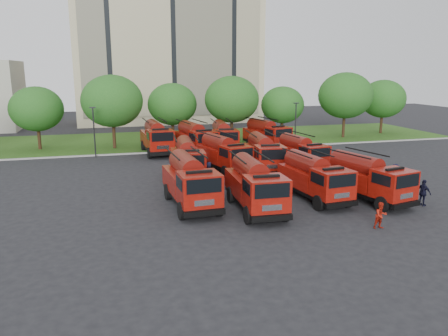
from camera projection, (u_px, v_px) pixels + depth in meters
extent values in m
plane|color=black|center=(239.00, 196.00, 30.88)|extent=(140.00, 140.00, 0.00)
cube|color=#254512|center=(179.00, 140.00, 55.33)|extent=(70.00, 16.00, 0.12)
cube|color=gray|center=(191.00, 151.00, 47.71)|extent=(70.00, 0.30, 0.14)
cube|color=#BDB28D|center=(167.00, 47.00, 73.79)|extent=(30.00, 14.00, 25.00)
cube|color=black|center=(174.00, 44.00, 67.11)|extent=(28.00, 0.15, 22.00)
cylinder|color=#382314|center=(39.00, 140.00, 48.14)|extent=(0.36, 0.36, 2.38)
ellipsoid|color=#154A15|center=(36.00, 109.00, 47.40)|extent=(5.71, 5.71, 4.86)
cylinder|color=#382314|center=(114.00, 137.00, 48.74)|extent=(0.36, 0.36, 2.80)
ellipsoid|color=#154A15|center=(112.00, 101.00, 47.87)|extent=(6.72, 6.72, 5.71)
cylinder|color=#382314|center=(173.00, 133.00, 52.93)|extent=(0.36, 0.36, 2.45)
ellipsoid|color=#154A15|center=(172.00, 104.00, 52.17)|extent=(5.88, 5.88, 5.00)
cylinder|color=#382314|center=(232.00, 131.00, 53.29)|extent=(0.36, 0.36, 2.73)
ellipsoid|color=#154A15|center=(232.00, 99.00, 52.44)|extent=(6.55, 6.55, 5.57)
cylinder|color=#382314|center=(282.00, 130.00, 56.08)|extent=(0.36, 0.36, 2.27)
ellipsoid|color=#154A15|center=(282.00, 105.00, 55.37)|extent=(5.46, 5.46, 4.64)
cylinder|color=#382314|center=(344.00, 127.00, 56.66)|extent=(0.36, 0.36, 2.87)
ellipsoid|color=#154A15|center=(345.00, 95.00, 55.77)|extent=(6.89, 6.89, 5.85)
cylinder|color=#382314|center=(381.00, 125.00, 60.38)|extent=(0.36, 0.36, 2.52)
ellipsoid|color=#154A15|center=(383.00, 99.00, 59.60)|extent=(6.05, 6.05, 5.14)
cylinder|color=black|center=(94.00, 133.00, 43.94)|extent=(0.14, 0.14, 5.00)
cube|color=black|center=(93.00, 107.00, 43.38)|extent=(0.60, 0.25, 0.12)
cylinder|color=black|center=(295.00, 126.00, 49.60)|extent=(0.14, 0.14, 5.00)
cube|color=black|center=(296.00, 103.00, 49.03)|extent=(0.60, 0.25, 0.12)
cube|color=black|center=(190.00, 196.00, 28.61)|extent=(2.61, 7.06, 0.30)
cube|color=black|center=(205.00, 213.00, 25.34)|extent=(2.49, 0.37, 0.35)
cube|color=maroon|center=(199.00, 189.00, 26.15)|extent=(2.54, 2.30, 1.94)
cube|color=black|center=(204.00, 186.00, 25.01)|extent=(2.09, 0.15, 0.85)
cube|color=maroon|center=(186.00, 180.00, 29.45)|extent=(2.65, 4.68, 1.29)
cylinder|color=#5A0E09|center=(186.00, 165.00, 29.21)|extent=(1.69, 4.24, 1.49)
cylinder|color=black|center=(182.00, 211.00, 25.89)|extent=(0.40, 1.11, 1.09)
cylinder|color=black|center=(219.00, 207.00, 26.58)|extent=(0.40, 1.11, 1.09)
cylinder|color=black|center=(168.00, 192.00, 29.95)|extent=(0.40, 1.11, 1.09)
cylinder|color=black|center=(200.00, 189.00, 30.63)|extent=(0.40, 1.11, 1.09)
cube|color=black|center=(254.00, 200.00, 27.80)|extent=(2.55, 6.91, 0.29)
cube|color=black|center=(272.00, 218.00, 24.52)|extent=(2.44, 0.35, 0.34)
cube|color=maroon|center=(266.00, 193.00, 25.33)|extent=(2.48, 2.25, 1.90)
cube|color=black|center=(272.00, 191.00, 24.20)|extent=(2.04, 0.14, 0.83)
cube|color=maroon|center=(250.00, 184.00, 28.65)|extent=(2.59, 4.58, 1.26)
cylinder|color=#5A0E09|center=(250.00, 169.00, 28.42)|extent=(1.65, 4.15, 1.46)
cylinder|color=black|center=(248.00, 215.00, 25.17)|extent=(0.39, 1.08, 1.07)
cylinder|color=black|center=(285.00, 212.00, 25.65)|extent=(0.39, 1.08, 1.07)
cylinder|color=black|center=(231.00, 195.00, 29.25)|extent=(0.39, 1.08, 1.07)
cylinder|color=black|center=(263.00, 193.00, 29.73)|extent=(0.39, 1.08, 1.07)
cube|color=black|center=(313.00, 190.00, 30.07)|extent=(2.72, 6.66, 0.28)
cube|color=black|center=(341.00, 205.00, 27.08)|extent=(2.33, 0.44, 0.32)
cube|color=maroon|center=(333.00, 183.00, 27.81)|extent=(2.45, 2.24, 1.81)
cube|color=black|center=(343.00, 181.00, 26.77)|extent=(1.94, 0.22, 0.79)
cube|color=maroon|center=(306.00, 177.00, 30.84)|extent=(2.65, 4.46, 1.21)
cylinder|color=#5A0E09|center=(306.00, 163.00, 30.62)|extent=(1.74, 4.01, 1.39)
cylinder|color=black|center=(319.00, 203.00, 27.53)|extent=(0.42, 1.05, 1.02)
cylinder|color=black|center=(347.00, 200.00, 28.26)|extent=(0.42, 1.05, 1.02)
cylinder|color=black|center=(288.00, 187.00, 31.25)|extent=(0.42, 1.05, 1.02)
cylinder|color=black|center=(313.00, 184.00, 31.98)|extent=(0.42, 1.05, 1.02)
cube|color=black|center=(366.00, 191.00, 29.83)|extent=(3.53, 6.85, 0.28)
cube|color=black|center=(406.00, 205.00, 26.98)|extent=(2.33, 0.74, 0.33)
cube|color=maroon|center=(394.00, 184.00, 27.66)|extent=(2.68, 2.51, 1.82)
cube|color=black|center=(408.00, 181.00, 26.67)|extent=(1.93, 0.47, 0.79)
cube|color=maroon|center=(356.00, 178.00, 30.55)|extent=(3.17, 4.70, 1.22)
cylinder|color=#5A0E09|center=(357.00, 164.00, 30.33)|extent=(2.23, 4.14, 1.40)
cylinder|color=black|center=(382.00, 204.00, 27.26)|extent=(0.54, 1.07, 1.03)
cylinder|color=black|center=(406.00, 200.00, 28.25)|extent=(0.54, 1.07, 1.03)
cylinder|color=black|center=(337.00, 189.00, 30.81)|extent=(0.54, 1.07, 1.03)
cylinder|color=black|center=(359.00, 185.00, 31.79)|extent=(0.54, 1.07, 1.03)
cube|color=black|center=(187.00, 171.00, 35.85)|extent=(2.85, 6.92, 0.29)
cube|color=black|center=(191.00, 181.00, 32.58)|extent=(2.42, 0.47, 0.34)
cube|color=maroon|center=(190.00, 164.00, 33.39)|extent=(2.55, 2.33, 1.88)
cube|color=black|center=(191.00, 161.00, 32.26)|extent=(2.02, 0.24, 0.82)
cube|color=maroon|center=(186.00, 159.00, 36.70)|extent=(2.77, 4.63, 1.25)
cylinder|color=#5A0E09|center=(186.00, 147.00, 36.47)|extent=(1.83, 4.16, 1.44)
cylinder|color=black|center=(176.00, 180.00, 33.28)|extent=(0.44, 1.09, 1.06)
cylinder|color=black|center=(204.00, 179.00, 33.65)|extent=(0.44, 1.09, 1.06)
cylinder|color=black|center=(173.00, 168.00, 37.35)|extent=(0.44, 1.09, 1.06)
cylinder|color=black|center=(198.00, 167.00, 37.72)|extent=(0.44, 1.09, 1.06)
cube|color=black|center=(223.00, 164.00, 38.49)|extent=(3.52, 6.88, 0.28)
cube|color=black|center=(242.00, 172.00, 35.63)|extent=(2.34, 0.74, 0.33)
cube|color=maroon|center=(236.00, 157.00, 36.31)|extent=(2.69, 2.51, 1.83)
cube|color=black|center=(242.00, 154.00, 35.31)|extent=(1.93, 0.47, 0.80)
cube|color=maroon|center=(218.00, 154.00, 39.21)|extent=(3.18, 4.71, 1.22)
cylinder|color=#5A0E09|center=(218.00, 143.00, 38.99)|extent=(2.22, 4.15, 1.41)
cylinder|color=black|center=(226.00, 172.00, 35.92)|extent=(0.54, 1.08, 1.03)
cylinder|color=black|center=(248.00, 169.00, 36.90)|extent=(0.54, 1.08, 1.03)
cylinder|color=black|center=(204.00, 163.00, 39.48)|extent=(0.54, 1.08, 1.03)
cylinder|color=black|center=(225.00, 160.00, 40.46)|extent=(0.54, 1.08, 1.03)
cube|color=black|center=(263.00, 164.00, 38.25)|extent=(2.90, 6.91, 0.29)
cube|color=black|center=(273.00, 174.00, 34.98)|extent=(2.41, 0.49, 0.34)
cube|color=maroon|center=(270.00, 157.00, 35.80)|extent=(2.56, 2.35, 1.87)
cube|color=black|center=(274.00, 155.00, 34.67)|extent=(2.01, 0.26, 0.82)
cube|color=maroon|center=(260.00, 153.00, 39.10)|extent=(2.80, 4.64, 1.25)
cylinder|color=#5A0E09|center=(260.00, 142.00, 38.87)|extent=(1.85, 4.16, 1.44)
cylinder|color=black|center=(257.00, 172.00, 35.70)|extent=(0.44, 1.08, 1.06)
cylinder|color=black|center=(283.00, 171.00, 36.04)|extent=(0.44, 1.08, 1.06)
cylinder|color=black|center=(246.00, 162.00, 39.76)|extent=(0.44, 1.08, 1.06)
cylinder|color=black|center=(270.00, 161.00, 40.11)|extent=(0.44, 1.08, 1.06)
cube|color=black|center=(300.00, 162.00, 39.54)|extent=(2.75, 6.38, 0.27)
cube|color=black|center=(320.00, 169.00, 36.71)|extent=(2.22, 0.48, 0.31)
cube|color=maroon|center=(314.00, 155.00, 37.40)|extent=(2.38, 2.19, 1.72)
cube|color=black|center=(321.00, 153.00, 36.42)|extent=(1.85, 0.26, 0.75)
cube|color=maroon|center=(295.00, 152.00, 40.26)|extent=(2.63, 4.29, 1.15)
cylinder|color=#5A0E09|center=(295.00, 142.00, 40.06)|extent=(1.76, 3.84, 1.33)
cylinder|color=black|center=(304.00, 169.00, 37.11)|extent=(0.42, 1.00, 0.97)
cylinder|color=black|center=(324.00, 167.00, 37.86)|extent=(0.42, 1.00, 0.97)
cylinder|color=black|center=(282.00, 160.00, 40.63)|extent=(0.42, 1.00, 0.97)
cylinder|color=black|center=(301.00, 159.00, 41.37)|extent=(0.42, 1.00, 0.97)
cube|color=black|center=(157.00, 147.00, 46.50)|extent=(2.75, 7.29, 0.31)
cube|color=black|center=(163.00, 154.00, 43.15)|extent=(2.57, 0.40, 0.36)
cube|color=maroon|center=(161.00, 140.00, 43.98)|extent=(2.63, 2.39, 2.00)
cube|color=black|center=(163.00, 137.00, 42.81)|extent=(2.15, 0.17, 0.87)
cube|color=maroon|center=(155.00, 138.00, 47.36)|extent=(2.77, 4.84, 1.33)
cylinder|color=#5A0E09|center=(154.00, 128.00, 47.12)|extent=(1.77, 4.38, 1.54)
cylinder|color=black|center=(150.00, 153.00, 43.70)|extent=(0.42, 1.14, 1.13)
cylinder|color=black|center=(173.00, 152.00, 44.43)|extent=(0.42, 1.14, 1.13)
cylinder|color=black|center=(143.00, 146.00, 47.87)|extent=(0.42, 1.14, 1.13)
cylinder|color=black|center=(164.00, 145.00, 48.59)|extent=(0.42, 1.14, 1.13)
cube|color=black|center=(195.00, 148.00, 45.81)|extent=(3.46, 7.38, 0.30)
cube|color=black|center=(209.00, 155.00, 42.63)|extent=(2.54, 0.66, 0.35)
cube|color=maroon|center=(204.00, 141.00, 43.40)|extent=(2.81, 2.61, 1.98)
cube|color=black|center=(208.00, 138.00, 42.29)|extent=(2.11, 0.40, 0.86)
cube|color=maroon|center=(191.00, 139.00, 46.62)|extent=(3.21, 5.00, 1.32)
cylinder|color=#5A0E09|center=(191.00, 129.00, 46.38)|extent=(2.20, 4.45, 1.52)
cylinder|color=black|center=(194.00, 154.00, 43.02)|extent=(0.53, 1.16, 1.11)
cylinder|color=black|center=(216.00, 153.00, 43.97)|extent=(0.53, 1.16, 1.11)
cylinder|color=black|center=(179.00, 147.00, 46.97)|extent=(0.53, 1.16, 1.11)
cylinder|color=black|center=(199.00, 146.00, 47.92)|extent=(0.53, 1.16, 1.11)
cube|color=black|center=(223.00, 146.00, 47.42)|extent=(2.99, 7.06, 0.29)
cube|color=black|center=(228.00, 152.00, 44.08)|extent=(2.46, 0.51, 0.34)
cube|color=maroon|center=(226.00, 139.00, 44.91)|extent=(2.62, 2.40, 1.91)
cube|color=black|center=(228.00, 136.00, 43.76)|extent=(2.05, 0.27, 0.83)
cube|color=maroon|center=(221.00, 137.00, 48.28)|extent=(2.88, 4.74, 1.27)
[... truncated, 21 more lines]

